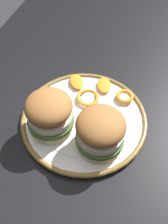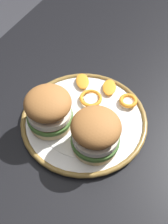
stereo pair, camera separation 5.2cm
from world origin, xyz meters
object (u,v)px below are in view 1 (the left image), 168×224
(dinner_plate, at_px, (84,119))
(sandwich_half_right, at_px, (50,113))
(sandwich_half_left, at_px, (100,131))
(dining_table, at_px, (94,132))

(dinner_plate, xyz_separation_m, sandwich_half_right, (-0.05, 0.07, 0.06))
(sandwich_half_left, bearing_deg, sandwich_half_right, 85.73)
(dinner_plate, bearing_deg, sandwich_half_left, -135.31)
(dinner_plate, height_order, sandwich_half_left, sandwich_half_left)
(sandwich_half_left, relative_size, sandwich_half_right, 0.91)
(dining_table, height_order, sandwich_half_left, sandwich_half_left)
(dining_table, xyz_separation_m, sandwich_half_right, (-0.09, 0.08, 0.17))
(dining_table, xyz_separation_m, sandwich_half_left, (-0.10, -0.04, 0.17))
(dinner_plate, relative_size, sandwich_half_right, 2.49)
(dining_table, bearing_deg, sandwich_half_left, -157.71)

